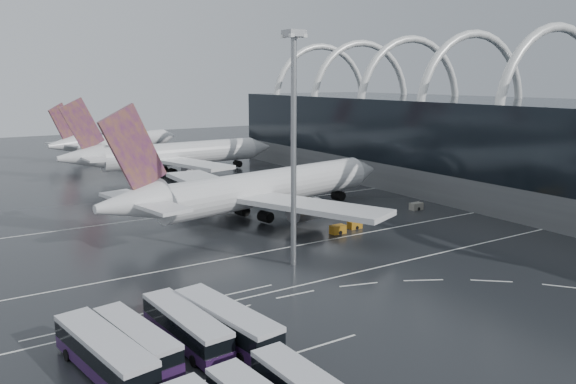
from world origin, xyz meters
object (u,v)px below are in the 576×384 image
bus_row_near_d (226,322)px  gse_cart_belly_e (304,201)px  gse_cart_belly_b (332,209)px  floodlight_mast (294,122)px  bus_row_near_b (136,339)px  airliner_gate_b (171,155)px  airliner_gate_c (116,143)px  gse_cart_belly_c (338,229)px  airliner_main (258,190)px  gse_cart_belly_d (416,206)px  bus_row_near_a (104,353)px  bus_row_near_c (186,326)px  gse_cart_belly_a (355,225)px

bus_row_near_d → gse_cart_belly_e: size_ratio=6.58×
bus_row_near_d → gse_cart_belly_b: bus_row_near_d is taller
floodlight_mast → bus_row_near_b: bearing=-151.6°
floodlight_mast → gse_cart_belly_b: bearing=43.9°
airliner_gate_b → bus_row_near_d: size_ratio=4.08×
airliner_gate_c → gse_cart_belly_c: 111.82m
airliner_gate_b → airliner_gate_c: bearing=90.7°
airliner_gate_b → floodlight_mast: floodlight_mast is taller
bus_row_near_d → gse_cart_belly_c: bus_row_near_d is taller
gse_cart_belly_e → airliner_main: bearing=-155.8°
gse_cart_belly_c → gse_cart_belly_d: 23.47m
bus_row_near_a → gse_cart_belly_e: size_ratio=6.58×
bus_row_near_c → gse_cart_belly_c: (35.47, 23.13, -1.10)m
bus_row_near_d → bus_row_near_a: bearing=82.3°
gse_cart_belly_b → airliner_main: bearing=169.7°
airliner_gate_c → bus_row_near_c: 138.34m
bus_row_near_c → gse_cart_belly_e: size_ratio=6.15×
gse_cart_belly_a → gse_cart_belly_c: 4.36m
airliner_gate_b → gse_cart_belly_b: 57.28m
airliner_gate_b → bus_row_near_c: size_ratio=4.37×
bus_row_near_b → floodlight_mast: (25.71, 13.89, 17.50)m
bus_row_near_a → floodlight_mast: size_ratio=0.47×
airliner_gate_b → floodlight_mast: size_ratio=1.92×
bus_row_near_a → bus_row_near_c: (7.93, 1.56, -0.11)m
gse_cart_belly_b → gse_cart_belly_d: (14.66, -7.17, 0.12)m
airliner_main → gse_cart_belly_c: 17.01m
airliner_main → gse_cart_belly_e: 15.91m
bus_row_near_a → gse_cart_belly_d: (66.23, 30.09, -1.22)m
airliner_main → floodlight_mast: bearing=-119.9°
gse_cart_belly_b → gse_cart_belly_e: gse_cart_belly_e is taller
bus_row_near_d → gse_cart_belly_a: size_ratio=6.23×
airliner_gate_b → bus_row_near_b: 99.54m
floodlight_mast → gse_cart_belly_a: 28.26m
gse_cart_belly_b → gse_cart_belly_d: bearing=-26.1°
bus_row_near_b → gse_cart_belly_e: 65.39m
bus_row_near_b → airliner_main: bearing=-50.4°
floodlight_mast → bus_row_near_a: bearing=-151.8°
gse_cart_belly_b → bus_row_near_d: bearing=-137.2°
bus_row_near_a → gse_cart_belly_b: bus_row_near_a is taller
airliner_main → bus_row_near_b: 51.34m
airliner_main → gse_cart_belly_e: bearing=13.2°
gse_cart_belly_c → gse_cart_belly_e: gse_cart_belly_c is taller
bus_row_near_d → gse_cart_belly_d: size_ratio=5.83×
bus_row_near_b → floodlight_mast: floodlight_mast is taller
airliner_gate_b → gse_cart_belly_e: size_ratio=26.88×
gse_cart_belly_d → bus_row_near_b: bearing=-155.7°
bus_row_near_c → bus_row_near_d: size_ratio=0.93×
airliner_gate_c → bus_row_near_d: bearing=-125.0°
gse_cart_belly_c → bus_row_near_a: bearing=-150.4°
gse_cart_belly_d → gse_cart_belly_a: bearing=-166.6°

